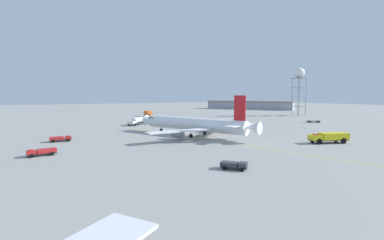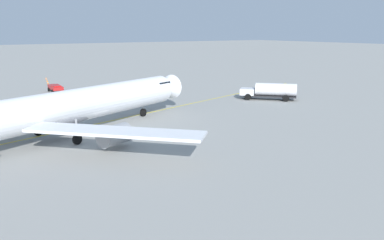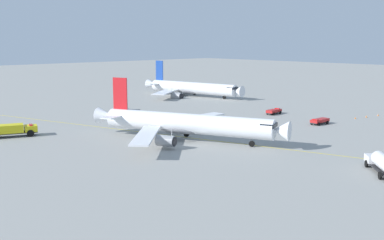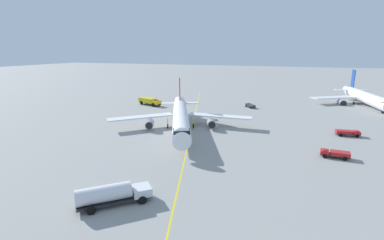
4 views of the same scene
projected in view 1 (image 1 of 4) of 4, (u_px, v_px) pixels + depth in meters
name	position (u px, v px, depth m)	size (l,w,h in m)	color
ground_plane	(186.00, 134.00, 83.39)	(600.00, 600.00, 0.00)	gray
airliner_main	(195.00, 125.00, 79.68)	(38.06, 34.47, 11.64)	white
ops_pickup_truck	(60.00, 138.00, 70.36)	(2.35, 5.11, 1.41)	#232326
fuel_tanker_truck	(137.00, 121.00, 109.10)	(8.22, 8.54, 2.87)	#232326
baggage_truck_truck	(234.00, 165.00, 44.23)	(4.30, 3.97, 1.22)	#232326
catering_truck_truck	(148.00, 114.00, 149.08)	(7.45, 3.43, 3.10)	#232326
fire_tender_truck	(329.00, 137.00, 68.07)	(5.89, 9.87, 2.50)	#232326
pushback_tug_truck	(313.00, 121.00, 118.40)	(4.66, 5.58, 1.30)	#232326
ops_pickup_truck_extra	(42.00, 152.00, 54.06)	(2.66, 5.39, 1.41)	#232326
radar_tower	(299.00, 75.00, 155.38)	(6.02, 6.02, 26.65)	slate
terminal_shed	(249.00, 105.00, 225.49)	(64.60, 49.99, 6.65)	#999EA8
taxiway_centreline	(194.00, 138.00, 76.50)	(116.40, 35.21, 0.01)	yellow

